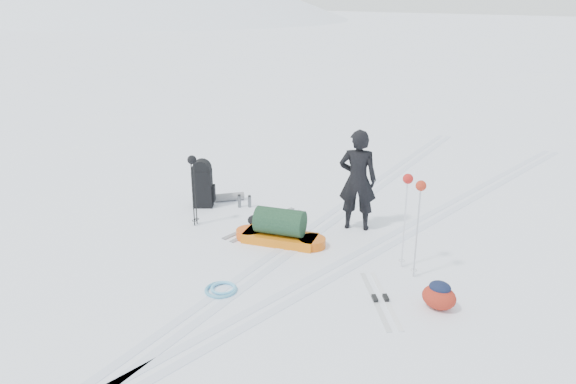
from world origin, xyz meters
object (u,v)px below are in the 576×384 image
object	(u,v)px
pulk_sled	(280,230)
expedition_rucksack	(206,185)
ski_poles_black	(192,168)
skier	(358,180)

from	to	relation	value
pulk_sled	expedition_rucksack	world-z (taller)	expedition_rucksack
pulk_sled	expedition_rucksack	distance (m)	2.34
pulk_sled	ski_poles_black	xyz separation A→B (m)	(-1.75, -0.28, 0.87)
skier	expedition_rucksack	distance (m)	3.16
pulk_sled	expedition_rucksack	bearing A→B (deg)	149.39
skier	expedition_rucksack	xyz separation A→B (m)	(-3.03, -0.74, -0.48)
skier	expedition_rucksack	size ratio (longest dim) A/B	1.76
pulk_sled	expedition_rucksack	size ratio (longest dim) A/B	1.60
pulk_sled	ski_poles_black	world-z (taller)	ski_poles_black
ski_poles_black	skier	bearing A→B (deg)	55.91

